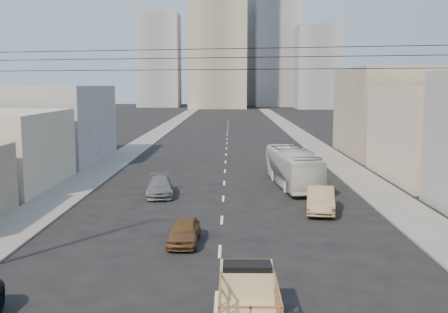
{
  "coord_description": "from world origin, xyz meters",
  "views": [
    {
      "loc": [
        0.51,
        -16.74,
        8.07
      ],
      "look_at": [
        0.1,
        16.69,
        3.5
      ],
      "focal_mm": 42.0,
      "sensor_mm": 36.0,
      "label": 1
    }
  ],
  "objects_px": {
    "flatbed_pickup": "(248,295)",
    "city_bus": "(293,167)",
    "sedan_brown": "(184,231)",
    "sedan_tan": "(320,199)",
    "sedan_grey": "(160,187)"
  },
  "relations": [
    {
      "from": "flatbed_pickup",
      "to": "city_bus",
      "type": "bearing_deg",
      "value": 79.92
    },
    {
      "from": "sedan_grey",
      "to": "flatbed_pickup",
      "type": "bearing_deg",
      "value": -81.2
    },
    {
      "from": "sedan_tan",
      "to": "sedan_grey",
      "type": "xyz_separation_m",
      "value": [
        -10.96,
        4.8,
        -0.12
      ]
    },
    {
      "from": "city_bus",
      "to": "sedan_brown",
      "type": "xyz_separation_m",
      "value": [
        -7.37,
        -15.51,
        -0.86
      ]
    },
    {
      "from": "city_bus",
      "to": "sedan_brown",
      "type": "bearing_deg",
      "value": -121.56
    },
    {
      "from": "sedan_grey",
      "to": "sedan_tan",
      "type": "bearing_deg",
      "value": -30.28
    },
    {
      "from": "sedan_tan",
      "to": "sedan_grey",
      "type": "height_order",
      "value": "sedan_tan"
    },
    {
      "from": "city_bus",
      "to": "sedan_brown",
      "type": "relative_size",
      "value": 2.84
    },
    {
      "from": "sedan_brown",
      "to": "sedan_tan",
      "type": "xyz_separation_m",
      "value": [
        8.14,
        6.87,
        0.15
      ]
    },
    {
      "from": "sedan_brown",
      "to": "city_bus",
      "type": "bearing_deg",
      "value": 66.01
    },
    {
      "from": "city_bus",
      "to": "sedan_grey",
      "type": "height_order",
      "value": "city_bus"
    },
    {
      "from": "sedan_brown",
      "to": "flatbed_pickup",
      "type": "bearing_deg",
      "value": -70.92
    },
    {
      "from": "flatbed_pickup",
      "to": "sedan_brown",
      "type": "bearing_deg",
      "value": 107.67
    },
    {
      "from": "sedan_brown",
      "to": "sedan_grey",
      "type": "distance_m",
      "value": 12.01
    },
    {
      "from": "sedan_brown",
      "to": "sedan_tan",
      "type": "bearing_deg",
      "value": 41.58
    }
  ]
}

